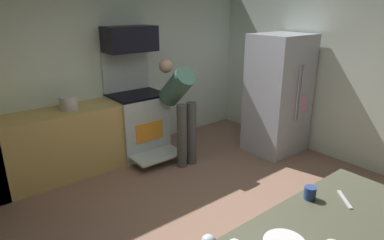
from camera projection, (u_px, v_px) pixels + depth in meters
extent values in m
cube|color=#876251|center=(210.00, 219.00, 3.59)|extent=(5.20, 4.80, 0.02)
cube|color=silver|center=(106.00, 69.00, 4.88)|extent=(5.20, 0.12, 2.60)
cube|color=silver|center=(346.00, 72.00, 4.66)|extent=(0.12, 4.80, 2.60)
cube|color=tan|center=(60.00, 144.00, 4.36)|extent=(2.40, 0.60, 0.90)
cube|color=#B7C1C4|center=(138.00, 125.00, 5.04)|extent=(0.76, 0.64, 0.92)
cube|color=black|center=(137.00, 95.00, 4.88)|extent=(0.76, 0.64, 0.03)
cube|color=#B7C1C4|center=(126.00, 71.00, 4.99)|extent=(0.76, 0.06, 0.60)
cube|color=orange|center=(150.00, 132.00, 4.80)|extent=(0.44, 0.01, 0.28)
cube|color=#B7C1C4|center=(158.00, 155.00, 4.76)|extent=(0.72, 0.39, 0.03)
cube|color=black|center=(130.00, 39.00, 4.70)|extent=(0.74, 0.38, 0.36)
cube|color=#B0B2C3|center=(278.00, 95.00, 5.03)|extent=(0.83, 0.70, 1.80)
cylinder|color=#B0B2C3|center=(298.00, 94.00, 4.71)|extent=(0.02, 0.02, 0.81)
cylinder|color=#B0B2C3|center=(301.00, 93.00, 4.76)|extent=(0.02, 0.02, 0.81)
cube|color=#DD96BC|center=(303.00, 104.00, 4.89)|extent=(0.20, 0.01, 0.26)
cylinder|color=#4B4B4B|center=(182.00, 136.00, 4.61)|extent=(0.14, 0.14, 0.92)
cylinder|color=#4B4B4B|center=(191.00, 134.00, 4.71)|extent=(0.14, 0.14, 0.92)
cylinder|color=#436C5D|center=(177.00, 87.00, 4.61)|extent=(0.30, 0.63, 0.61)
sphere|color=tan|center=(166.00, 66.00, 4.72)|extent=(0.20, 0.20, 0.20)
cylinder|color=navy|center=(310.00, 193.00, 2.31)|extent=(0.08, 0.08, 0.09)
cube|color=#B7BABF|center=(345.00, 199.00, 2.30)|extent=(0.17, 0.19, 0.01)
cylinder|color=beige|center=(68.00, 103.00, 4.30)|extent=(0.23, 0.23, 0.17)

